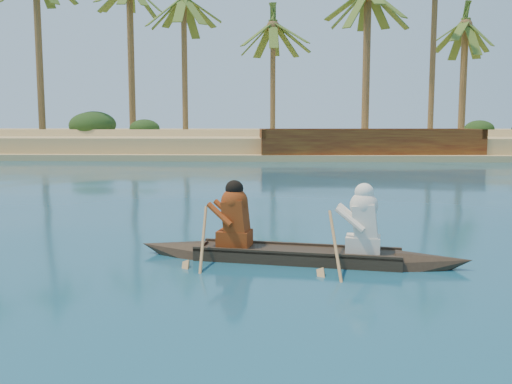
# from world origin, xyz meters

# --- Properties ---
(ground) EXTENTS (160.00, 160.00, 0.00)m
(ground) POSITION_xyz_m (0.00, 0.00, 0.00)
(ground) COLOR #0B324B
(ground) RESTS_ON ground
(sandy_embankment) EXTENTS (150.00, 51.00, 1.50)m
(sandy_embankment) POSITION_xyz_m (0.00, 46.89, 0.53)
(sandy_embankment) COLOR tan
(sandy_embankment) RESTS_ON ground
(palm_grove) EXTENTS (110.00, 14.00, 16.00)m
(palm_grove) POSITION_xyz_m (0.00, 35.00, 8.00)
(palm_grove) COLOR #3F6323
(palm_grove) RESTS_ON ground
(shrub_cluster) EXTENTS (100.00, 6.00, 2.40)m
(shrub_cluster) POSITION_xyz_m (0.00, 31.50, 1.20)
(shrub_cluster) COLOR #1C3B15
(shrub_cluster) RESTS_ON ground
(canoe) EXTENTS (5.55, 1.71, 1.52)m
(canoe) POSITION_xyz_m (1.42, -1.50, 0.29)
(canoe) COLOR #31261B
(canoe) RESTS_ON ground
(barge_mid) EXTENTS (13.35, 5.22, 2.18)m
(barge_mid) POSITION_xyz_m (6.43, 24.64, 0.76)
(barge_mid) COLOR brown
(barge_mid) RESTS_ON ground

